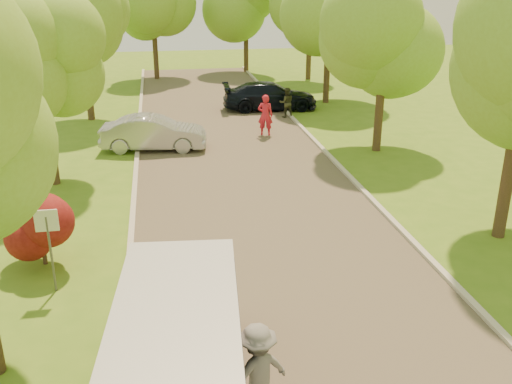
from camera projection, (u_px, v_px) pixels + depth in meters
ground at (327, 367)px, 11.43m from camera, size 100.00×100.00×0.00m
road at (258, 212)px, 18.78m from camera, size 8.00×60.00×0.01m
curb_left at (132, 219)px, 18.11m from camera, size 0.18×60.00×0.12m
curb_right at (375, 203)px, 19.40m from camera, size 0.18×60.00×0.12m
street_sign at (48, 233)px, 13.62m from camera, size 0.55×0.06×2.17m
red_shrub at (40, 227)px, 15.08m from camera, size 1.70×1.70×1.95m
tree_l_midb at (44, 59)px, 19.72m from camera, size 4.30×4.20×6.62m
tree_l_far at (85, 13)px, 28.65m from camera, size 4.92×4.80×7.79m
tree_r_midb at (389, 37)px, 23.58m from camera, size 4.51×4.40×7.01m
tree_r_far at (334, 1)px, 32.53m from camera, size 5.33×5.20×8.34m
tree_bg_a at (59, 7)px, 35.68m from camera, size 5.12×5.00×7.72m
tree_bg_b at (314, 0)px, 40.14m from camera, size 5.12×5.00×7.95m
tree_bg_c at (156, 8)px, 40.41m from camera, size 4.92×4.80×7.33m
tree_bg_d at (249, 1)px, 43.26m from camera, size 5.12×5.00×7.72m
minivan at (177, 359)px, 9.94m from camera, size 2.69×5.76×2.08m
silver_sedan at (154, 133)px, 25.15m from camera, size 4.75×2.14×1.51m
dark_sedan at (270, 96)px, 32.55m from camera, size 5.45×2.43×1.55m
skateboarder at (257, 372)px, 9.74m from camera, size 1.33×1.04×1.81m
person_striped at (265, 115)px, 27.27m from camera, size 0.83×0.66×1.98m
person_olive at (286, 103)px, 30.74m from camera, size 0.79×0.62×1.62m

